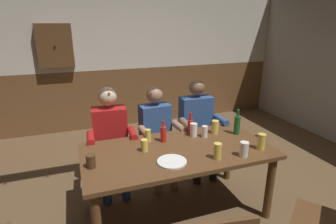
{
  "coord_description": "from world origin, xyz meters",
  "views": [
    {
      "loc": [
        -0.89,
        -2.37,
        1.92
      ],
      "look_at": [
        0.0,
        0.13,
        1.03
      ],
      "focal_mm": 28.78,
      "sensor_mm": 36.0,
      "label": 1
    }
  ],
  "objects_px": {
    "pint_glass_1": "(194,130)",
    "pint_glass_5": "(218,151)",
    "person_1": "(157,131)",
    "pint_glass_4": "(91,161)",
    "person_2": "(198,124)",
    "wall_dart_cabinet": "(55,46)",
    "pint_glass_0": "(261,142)",
    "pint_glass_8": "(144,145)",
    "bottle_1": "(190,125)",
    "bottle_2": "(163,134)",
    "pint_glass_7": "(205,132)",
    "dining_table": "(178,158)",
    "pint_glass_6": "(244,149)",
    "pint_glass_3": "(215,127)",
    "plate_0": "(172,162)",
    "pint_glass_2": "(148,135)",
    "person_0": "(111,136)",
    "bottle_0": "(237,124)"
  },
  "relations": [
    {
      "from": "pint_glass_1",
      "to": "pint_glass_5",
      "type": "bearing_deg",
      "value": -91.32
    },
    {
      "from": "person_1",
      "to": "pint_glass_4",
      "type": "height_order",
      "value": "person_1"
    },
    {
      "from": "person_2",
      "to": "wall_dart_cabinet",
      "type": "xyz_separation_m",
      "value": [
        -1.67,
        1.97,
        0.87
      ]
    },
    {
      "from": "pint_glass_0",
      "to": "wall_dart_cabinet",
      "type": "height_order",
      "value": "wall_dart_cabinet"
    },
    {
      "from": "pint_glass_0",
      "to": "pint_glass_8",
      "type": "xyz_separation_m",
      "value": [
        -1.09,
        0.33,
        -0.02
      ]
    },
    {
      "from": "person_2",
      "to": "wall_dart_cabinet",
      "type": "bearing_deg",
      "value": -48.36
    },
    {
      "from": "bottle_1",
      "to": "pint_glass_4",
      "type": "height_order",
      "value": "bottle_1"
    },
    {
      "from": "pint_glass_0",
      "to": "bottle_2",
      "type": "bearing_deg",
      "value": 150.26
    },
    {
      "from": "person_2",
      "to": "pint_glass_7",
      "type": "relative_size",
      "value": 9.86
    },
    {
      "from": "dining_table",
      "to": "wall_dart_cabinet",
      "type": "height_order",
      "value": "wall_dart_cabinet"
    },
    {
      "from": "person_2",
      "to": "pint_glass_6",
      "type": "relative_size",
      "value": 8.76
    },
    {
      "from": "dining_table",
      "to": "pint_glass_0",
      "type": "relative_size",
      "value": 11.64
    },
    {
      "from": "pint_glass_3",
      "to": "pint_glass_4",
      "type": "relative_size",
      "value": 1.27
    },
    {
      "from": "person_1",
      "to": "dining_table",
      "type": "bearing_deg",
      "value": 86.11
    },
    {
      "from": "plate_0",
      "to": "pint_glass_2",
      "type": "relative_size",
      "value": 2.02
    },
    {
      "from": "pint_glass_2",
      "to": "pint_glass_8",
      "type": "height_order",
      "value": "pint_glass_2"
    },
    {
      "from": "pint_glass_7",
      "to": "wall_dart_cabinet",
      "type": "bearing_deg",
      "value": 121.3
    },
    {
      "from": "pint_glass_3",
      "to": "pint_glass_7",
      "type": "bearing_deg",
      "value": -160.71
    },
    {
      "from": "pint_glass_8",
      "to": "pint_glass_3",
      "type": "bearing_deg",
      "value": 11.0
    },
    {
      "from": "person_2",
      "to": "pint_glass_3",
      "type": "bearing_deg",
      "value": 90.06
    },
    {
      "from": "bottle_2",
      "to": "person_0",
      "type": "bearing_deg",
      "value": 135.81
    },
    {
      "from": "dining_table",
      "to": "pint_glass_7",
      "type": "bearing_deg",
      "value": 25.37
    },
    {
      "from": "plate_0",
      "to": "pint_glass_2",
      "type": "xyz_separation_m",
      "value": [
        -0.08,
        0.5,
        0.06
      ]
    },
    {
      "from": "pint_glass_2",
      "to": "person_1",
      "type": "bearing_deg",
      "value": 60.49
    },
    {
      "from": "person_2",
      "to": "bottle_0",
      "type": "bearing_deg",
      "value": 111.97
    },
    {
      "from": "person_0",
      "to": "bottle_0",
      "type": "distance_m",
      "value": 1.43
    },
    {
      "from": "pint_glass_4",
      "to": "pint_glass_8",
      "type": "xyz_separation_m",
      "value": [
        0.51,
        0.14,
        0.0
      ]
    },
    {
      "from": "wall_dart_cabinet",
      "to": "person_2",
      "type": "bearing_deg",
      "value": -49.64
    },
    {
      "from": "pint_glass_0",
      "to": "pint_glass_6",
      "type": "xyz_separation_m",
      "value": [
        -0.25,
        -0.07,
        -0.01
      ]
    },
    {
      "from": "pint_glass_2",
      "to": "pint_glass_8",
      "type": "xyz_separation_m",
      "value": [
        -0.09,
        -0.21,
        -0.0
      ]
    },
    {
      "from": "bottle_2",
      "to": "pint_glass_6",
      "type": "bearing_deg",
      "value": -42.88
    },
    {
      "from": "pint_glass_3",
      "to": "wall_dart_cabinet",
      "type": "distance_m",
      "value": 3.03
    },
    {
      "from": "pint_glass_1",
      "to": "pint_glass_2",
      "type": "xyz_separation_m",
      "value": [
        -0.51,
        0.03,
        -0.01
      ]
    },
    {
      "from": "pint_glass_0",
      "to": "pint_glass_2",
      "type": "distance_m",
      "value": 1.13
    },
    {
      "from": "person_1",
      "to": "pint_glass_2",
      "type": "distance_m",
      "value": 0.48
    },
    {
      "from": "pint_glass_1",
      "to": "pint_glass_8",
      "type": "distance_m",
      "value": 0.62
    },
    {
      "from": "person_1",
      "to": "pint_glass_5",
      "type": "relative_size",
      "value": 7.82
    },
    {
      "from": "pint_glass_0",
      "to": "pint_glass_1",
      "type": "bearing_deg",
      "value": 133.93
    },
    {
      "from": "pint_glass_1",
      "to": "pint_glass_4",
      "type": "relative_size",
      "value": 1.25
    },
    {
      "from": "dining_table",
      "to": "pint_glass_6",
      "type": "bearing_deg",
      "value": -32.64
    },
    {
      "from": "pint_glass_5",
      "to": "person_2",
      "type": "bearing_deg",
      "value": 74.14
    },
    {
      "from": "bottle_2",
      "to": "pint_glass_6",
      "type": "relative_size",
      "value": 1.67
    },
    {
      "from": "person_2",
      "to": "pint_glass_3",
      "type": "distance_m",
      "value": 0.47
    },
    {
      "from": "bottle_1",
      "to": "person_0",
      "type": "bearing_deg",
      "value": 157.83
    },
    {
      "from": "pint_glass_6",
      "to": "pint_glass_8",
      "type": "relative_size",
      "value": 1.16
    },
    {
      "from": "person_2",
      "to": "pint_glass_6",
      "type": "bearing_deg",
      "value": 89.83
    },
    {
      "from": "plate_0",
      "to": "bottle_1",
      "type": "xyz_separation_m",
      "value": [
        0.43,
        0.57,
        0.08
      ]
    },
    {
      "from": "person_0",
      "to": "pint_glass_4",
      "type": "distance_m",
      "value": 0.81
    },
    {
      "from": "plate_0",
      "to": "pint_glass_1",
      "type": "bearing_deg",
      "value": 47.69
    },
    {
      "from": "pint_glass_0",
      "to": "pint_glass_1",
      "type": "relative_size",
      "value": 1.08
    }
  ]
}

